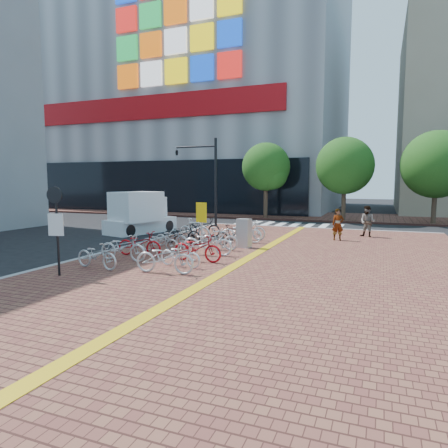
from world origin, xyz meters
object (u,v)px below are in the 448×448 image
at_px(bike_1, 123,247).
at_px(box_truck, 140,213).
at_px(bike_5, 182,233).
at_px(bike_8, 165,257).
at_px(bike_7, 203,227).
at_px(pedestrian_b, 367,221).
at_px(utility_box, 244,233).
at_px(bike_11, 207,242).
at_px(traffic_light_pole, 197,166).
at_px(bike_0, 97,255).
at_px(bike_4, 171,237).
at_px(bike_12, 219,239).
at_px(bike_2, 140,244).
at_px(bike_15, 248,230).
at_px(bike_9, 180,254).
at_px(bike_13, 232,236).
at_px(bike_14, 241,232).
at_px(bike_10, 197,248).
at_px(yellow_sign, 201,217).
at_px(pedestrian_a, 338,225).
at_px(notice_sign, 56,220).
at_px(bike_3, 160,241).

distance_m(bike_1, box_truck, 9.29).
distance_m(bike_5, bike_8, 6.10).
height_order(bike_7, pedestrian_b, pedestrian_b).
bearing_deg(utility_box, bike_11, -107.96).
bearing_deg(bike_11, traffic_light_pole, 19.14).
height_order(bike_0, bike_8, bike_8).
distance_m(bike_4, bike_12, 2.36).
height_order(bike_2, bike_5, bike_2).
relative_size(bike_12, box_truck, 0.35).
height_order(bike_4, bike_5, bike_5).
relative_size(bike_15, utility_box, 1.36).
bearing_deg(bike_9, bike_13, 4.72).
bearing_deg(bike_9, bike_7, 25.62).
bearing_deg(bike_14, bike_12, 163.10).
bearing_deg(bike_10, bike_12, 5.30).
bearing_deg(pedestrian_b, bike_8, -92.15).
bearing_deg(bike_14, bike_11, 165.29).
xyz_separation_m(bike_15, yellow_sign, (-1.18, -3.01, 0.86)).
xyz_separation_m(bike_2, yellow_sign, (1.48, 2.58, 0.90)).
relative_size(bike_5, bike_8, 0.93).
bearing_deg(bike_12, bike_9, 171.33).
bearing_deg(pedestrian_b, box_truck, -146.65).
relative_size(pedestrian_a, box_truck, 0.34).
distance_m(bike_8, bike_9, 1.06).
relative_size(bike_5, notice_sign, 0.66).
height_order(bike_8, box_truck, box_truck).
distance_m(bike_1, bike_5, 4.43).
relative_size(bike_0, notice_sign, 0.64).
bearing_deg(yellow_sign, bike_3, -129.04).
bearing_deg(bike_2, bike_11, -70.67).
bearing_deg(traffic_light_pole, bike_11, -62.65).
bearing_deg(bike_5, pedestrian_a, -68.73).
relative_size(bike_3, bike_5, 0.89).
relative_size(bike_2, traffic_light_pole, 0.32).
bearing_deg(bike_12, box_truck, 47.55).
xyz_separation_m(bike_5, bike_12, (2.32, -1.01, 0.01)).
height_order(bike_2, bike_14, bike_14).
height_order(bike_12, notice_sign, notice_sign).
height_order(yellow_sign, traffic_light_pole, traffic_light_pole).
distance_m(bike_0, notice_sign, 1.85).
distance_m(bike_9, pedestrian_a, 9.44).
relative_size(bike_5, traffic_light_pole, 0.32).
bearing_deg(bike_13, bike_12, 174.12).
relative_size(bike_3, traffic_light_pole, 0.29).
distance_m(bike_0, bike_13, 6.52).
bearing_deg(pedestrian_b, yellow_sign, -111.53).
bearing_deg(traffic_light_pole, bike_13, -54.82).
xyz_separation_m(bike_14, utility_box, (0.56, -1.25, 0.13)).
xyz_separation_m(bike_4, bike_10, (2.54, -2.60, 0.08)).
bearing_deg(bike_1, bike_9, -94.12).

